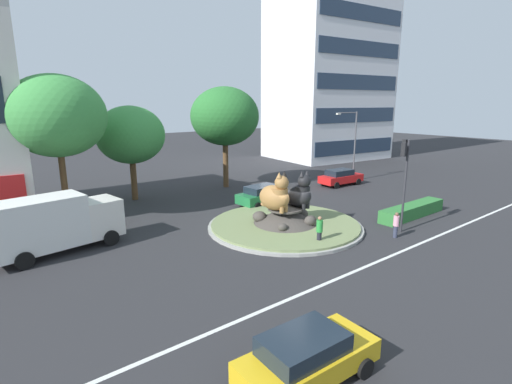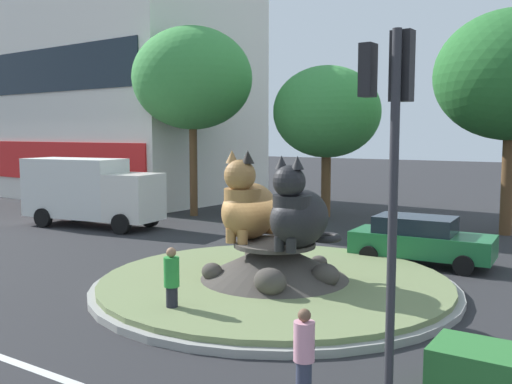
# 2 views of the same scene
# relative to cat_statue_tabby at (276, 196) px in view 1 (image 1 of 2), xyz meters

# --- Properties ---
(ground_plane) EXTENTS (160.00, 160.00, 0.00)m
(ground_plane) POSITION_rel_cat_statue_tabby_xyz_m (0.88, 0.03, -2.29)
(ground_plane) COLOR #28282B
(lane_centreline) EXTENTS (112.00, 0.20, 0.01)m
(lane_centreline) POSITION_rel_cat_statue_tabby_xyz_m (0.88, -7.17, -2.29)
(lane_centreline) COLOR silver
(lane_centreline) RESTS_ON ground
(roundabout_island) EXTENTS (10.26, 10.26, 1.35)m
(roundabout_island) POSITION_rel_cat_statue_tabby_xyz_m (0.88, 0.03, -1.88)
(roundabout_island) COLOR gray
(roundabout_island) RESTS_ON ground
(cat_statue_tabby) EXTENTS (1.70, 2.66, 2.59)m
(cat_statue_tabby) POSITION_rel_cat_statue_tabby_xyz_m (0.00, 0.00, 0.00)
(cat_statue_tabby) COLOR #9E703D
(cat_statue_tabby) RESTS_ON roundabout_island
(cat_statue_black) EXTENTS (1.56, 2.48, 2.49)m
(cat_statue_black) POSITION_rel_cat_statue_tabby_xyz_m (1.79, -0.28, -0.04)
(cat_statue_black) COLOR black
(cat_statue_black) RESTS_ON roundabout_island
(traffic_light_mast) EXTENTS (0.72, 0.52, 5.93)m
(traffic_light_mast) POSITION_rel_cat_statue_tabby_xyz_m (6.09, -5.16, 2.01)
(traffic_light_mast) COLOR #2D2D33
(traffic_light_mast) RESTS_ON ground
(office_tower) EXTENTS (16.83, 13.91, 30.18)m
(office_tower) POSITION_rel_cat_statue_tabby_xyz_m (28.61, 21.27, 12.80)
(office_tower) COLOR silver
(office_tower) RESTS_ON ground
(clipped_hedge_strip) EXTENTS (6.73, 1.20, 0.90)m
(clipped_hedge_strip) POSITION_rel_cat_statue_tabby_xyz_m (9.83, -3.90, -1.84)
(clipped_hedge_strip) COLOR #2D7033
(clipped_hedge_strip) RESTS_ON ground
(broadleaf_tree_behind_island) EXTENTS (6.30, 6.30, 9.96)m
(broadleaf_tree_behind_island) POSITION_rel_cat_statue_tabby_xyz_m (-10.26, 10.05, 4.97)
(broadleaf_tree_behind_island) COLOR brown
(broadleaf_tree_behind_island) RESTS_ON ground
(second_tree_near_tower) EXTENTS (6.51, 6.51, 9.63)m
(second_tree_near_tower) POSITION_rel_cat_statue_tabby_xyz_m (4.81, 12.96, 4.54)
(second_tree_near_tower) COLOR brown
(second_tree_near_tower) RESTS_ON ground
(third_tree_left) EXTENTS (5.62, 5.62, 7.91)m
(third_tree_left) POSITION_rel_cat_statue_tabby_xyz_m (-4.17, 13.58, 3.21)
(third_tree_left) COLOR brown
(third_tree_left) RESTS_ON ground
(streetlight_arm) EXTENTS (2.50, 0.76, 7.24)m
(streetlight_arm) POSITION_rel_cat_statue_tabby_xyz_m (16.78, 7.11, 1.96)
(streetlight_arm) COLOR #4C4C51
(streetlight_arm) RESTS_ON ground
(pedestrian_pink_shirt) EXTENTS (0.35, 0.35, 1.61)m
(pedestrian_pink_shirt) POSITION_rel_cat_statue_tabby_xyz_m (4.88, -5.65, -1.45)
(pedestrian_pink_shirt) COLOR #33384C
(pedestrian_pink_shirt) RESTS_ON ground
(pedestrian_green_shirt) EXTENTS (0.37, 0.37, 1.74)m
(pedestrian_green_shirt) POSITION_rel_cat_statue_tabby_xyz_m (0.25, -3.60, -1.37)
(pedestrian_green_shirt) COLOR black
(pedestrian_green_shirt) RESTS_ON ground
(sedan_on_far_lane) EXTENTS (4.49, 2.22, 1.59)m
(sedan_on_far_lane) POSITION_rel_cat_statue_tabby_xyz_m (-8.39, -11.04, -1.47)
(sedan_on_far_lane) COLOR gold
(sedan_on_far_lane) RESTS_ON ground
(hatchback_near_shophouse) EXTENTS (4.71, 2.31, 1.62)m
(hatchback_near_shophouse) POSITION_rel_cat_statue_tabby_xyz_m (3.38, 5.37, -1.45)
(hatchback_near_shophouse) COLOR #1E6B38
(hatchback_near_shophouse) RESTS_ON ground
(parked_car_right) EXTENTS (4.79, 2.30, 1.61)m
(parked_car_right) POSITION_rel_cat_statue_tabby_xyz_m (14.29, 6.44, -1.46)
(parked_car_right) COLOR red
(parked_car_right) RESTS_ON ground
(delivery_box_truck) EXTENTS (7.10, 3.24, 3.21)m
(delivery_box_truck) POSITION_rel_cat_statue_tabby_xyz_m (-12.08, 4.56, -0.57)
(delivery_box_truck) COLOR silver
(delivery_box_truck) RESTS_ON ground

